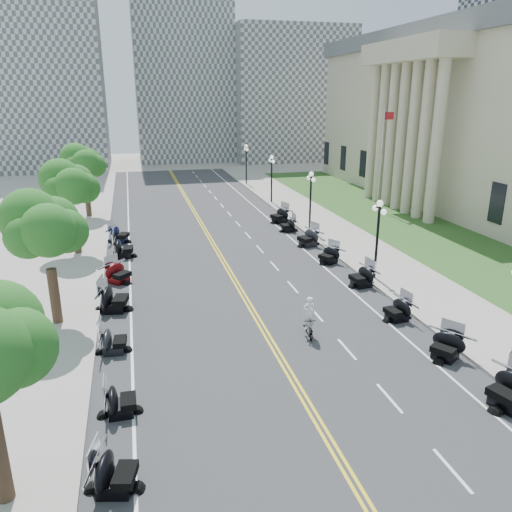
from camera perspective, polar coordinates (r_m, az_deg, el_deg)
ground at (r=26.09m, az=0.23°, el=-7.34°), size 160.00×160.00×0.00m
road at (r=35.18m, az=-3.78°, el=-0.54°), size 16.00×90.00×0.01m
centerline_yellow_a at (r=35.15m, az=-3.98°, el=-0.54°), size 0.12×90.00×0.00m
centerline_yellow_b at (r=35.19m, az=-3.59°, el=-0.51°), size 0.12×90.00×0.00m
edge_line_north at (r=36.78m, az=6.07°, el=0.25°), size 0.12×90.00×0.00m
edge_line_south at (r=34.69m, az=-14.24°, el=-1.33°), size 0.12×90.00×0.00m
lane_dash_3 at (r=17.99m, az=21.50°, el=-21.81°), size 0.12×2.00×0.00m
lane_dash_4 at (r=20.65m, az=14.99°, el=-15.40°), size 0.12×2.00×0.00m
lane_dash_5 at (r=23.69m, az=10.34°, el=-10.42°), size 0.12×2.00×0.00m
lane_dash_6 at (r=26.98m, az=6.88°, el=-6.56°), size 0.12×2.00×0.00m
lane_dash_7 at (r=30.44m, az=4.23°, el=-3.55°), size 0.12×2.00×0.00m
lane_dash_8 at (r=34.02m, az=2.14°, el=-1.15°), size 0.12×2.00×0.00m
lane_dash_9 at (r=37.68m, az=0.45°, el=0.79°), size 0.12×2.00×0.00m
lane_dash_10 at (r=41.41m, az=-0.93°, el=2.38°), size 0.12×2.00×0.00m
lane_dash_11 at (r=45.18m, az=-2.09°, el=3.70°), size 0.12×2.00×0.00m
lane_dash_12 at (r=48.99m, az=-3.07°, el=4.82°), size 0.12×2.00×0.00m
lane_dash_13 at (r=52.83m, az=-3.91°, el=5.78°), size 0.12×2.00×0.00m
lane_dash_14 at (r=56.69m, az=-4.64°, el=6.60°), size 0.12×2.00×0.00m
lane_dash_15 at (r=60.57m, az=-5.28°, el=7.32°), size 0.12×2.00×0.00m
lane_dash_16 at (r=64.46m, az=-5.84°, el=7.95°), size 0.12×2.00×0.00m
lane_dash_17 at (r=68.37m, az=-6.34°, el=8.51°), size 0.12×2.00×0.00m
lane_dash_18 at (r=72.28m, az=-6.79°, el=9.01°), size 0.12×2.00×0.00m
lane_dash_19 at (r=76.21m, az=-7.19°, el=9.46°), size 0.12×2.00×0.00m
sidewalk_north at (r=38.32m, az=11.85°, el=0.79°), size 5.00×90.00×0.15m
sidewalk_south at (r=34.98m, az=-20.96°, el=-1.72°), size 5.00×90.00×0.15m
lawn at (r=48.33m, az=15.29°, el=4.07°), size 9.00×60.00×0.10m
civic_building at (r=58.71m, az=26.94°, el=13.93°), size 26.00×51.00×17.80m
distant_block_a at (r=85.73m, az=-23.39°, el=17.85°), size 18.00×14.00×26.00m
distant_block_b at (r=91.45m, az=-8.38°, el=20.24°), size 16.00×12.00×30.00m
distant_block_c at (r=92.14m, az=3.71°, el=17.87°), size 20.00×14.00×22.00m
street_lamp_2 at (r=31.66m, az=13.67°, el=1.78°), size 0.50×1.20×4.90m
street_lamp_3 at (r=42.31m, az=6.23°, el=6.22°), size 0.50×1.20×4.90m
street_lamp_4 at (r=53.54m, az=1.79°, el=8.79°), size 0.50×1.20×4.90m
street_lamp_5 at (r=65.05m, az=-1.12°, el=10.44°), size 0.50×1.20×4.90m
flagpole at (r=51.15m, az=14.08°, el=10.56°), size 1.10×0.20×10.00m
tree_2 at (r=26.00m, az=-22.83°, el=2.28°), size 4.80×4.80×9.20m
tree_3 at (r=37.63m, az=-20.36°, el=7.07°), size 4.80×4.80×9.20m
tree_4 at (r=49.44m, az=-19.04°, el=9.59°), size 4.80×4.80×9.20m
motorcycle_n_3 at (r=21.34m, az=27.08°, el=-13.40°), size 2.68×2.68×1.50m
motorcycle_n_4 at (r=23.81m, az=20.92°, el=-9.48°), size 2.60×2.60×1.31m
motorcycle_n_5 at (r=26.87m, az=15.86°, el=-5.83°), size 2.02×2.02×1.25m
motorcycle_n_6 at (r=30.95m, az=11.98°, el=-2.21°), size 2.19×2.19×1.36m
motorcycle_n_7 at (r=34.79m, az=8.33°, el=0.19°), size 2.46×2.46×1.27m
motorcycle_n_8 at (r=38.56m, az=5.99°, el=2.20°), size 2.62×2.62×1.46m
motorcycle_n_9 at (r=42.52m, az=3.71°, el=3.62°), size 1.84×1.84×1.26m
motorcycle_n_10 at (r=45.52m, az=2.72°, el=4.74°), size 2.71×2.71×1.47m
motorcycle_s_3 at (r=16.42m, az=-15.88°, el=-22.59°), size 2.30×2.30×1.33m
motorcycle_s_4 at (r=19.48m, az=-15.27°, el=-15.52°), size 1.78×1.78×1.24m
motorcycle_s_5 at (r=23.70m, az=-16.00°, el=-9.17°), size 1.91×1.91×1.25m
motorcycle_s_6 at (r=27.93m, az=-15.96°, el=-4.57°), size 2.61×2.61×1.56m
motorcycle_s_7 at (r=32.01m, az=-15.46°, el=-1.78°), size 2.78×2.78×1.38m
motorcycle_s_8 at (r=36.82m, az=-14.97°, el=0.96°), size 2.29×2.29×1.51m
motorcycle_s_9 at (r=40.67m, az=-15.39°, el=2.49°), size 2.68×2.68×1.48m
bicycle at (r=24.41m, az=6.01°, el=-7.97°), size 0.69×1.77×1.03m
cyclist_rider at (r=23.85m, az=6.12°, el=-5.03°), size 0.62×0.40×1.69m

